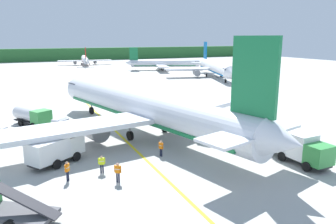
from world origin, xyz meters
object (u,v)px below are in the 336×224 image
(cargo_container_far, at_px, (203,132))
(crew_loader_left, at_px, (118,171))
(airliner_far_taxiway, at_px, (164,64))
(crew_marshaller, at_px, (67,170))
(cargo_container_near, at_px, (61,126))
(service_truck_fuel, at_px, (298,146))
(airliner_mid_apron, at_px, (215,67))
(airliner_foreground, at_px, (143,108))
(crew_supervisor, at_px, (102,163))
(crew_loader_right, at_px, (161,147))
(service_truck_pushback, at_px, (56,149))
(airliner_distant, at_px, (85,60))
(service_truck_baggage, at_px, (32,116))

(cargo_container_far, distance_m, crew_loader_left, 13.94)
(airliner_far_taxiway, xyz_separation_m, crew_marshaller, (-45.36, -83.93, -1.32))
(airliner_far_taxiway, height_order, cargo_container_near, airliner_far_taxiway)
(service_truck_fuel, distance_m, crew_loader_left, 17.24)
(airliner_mid_apron, relative_size, cargo_container_near, 14.35)
(airliner_foreground, distance_m, cargo_container_near, 10.82)
(airliner_mid_apron, bearing_deg, airliner_foreground, -130.20)
(airliner_foreground, height_order, cargo_container_near, airliner_foreground)
(cargo_container_near, xyz_separation_m, crew_marshaller, (-1.16, -15.03, 0.11))
(airliner_foreground, relative_size, cargo_container_far, 17.77)
(cargo_container_far, xyz_separation_m, crew_supervisor, (-12.88, -4.39, -0.05))
(cargo_container_far, relative_size, crew_loader_right, 1.38)
(service_truck_pushback, height_order, crew_marshaller, service_truck_pushback)
(airliner_foreground, xyz_separation_m, service_truck_pushback, (-10.89, -5.63, -1.93))
(airliner_mid_apron, height_order, service_truck_fuel, airliner_mid_apron)
(crew_loader_left, bearing_deg, service_truck_fuel, -8.57)
(crew_supervisor, bearing_deg, airliner_distant, 80.35)
(airliner_foreground, bearing_deg, crew_loader_left, -118.95)
(airliner_distant, relative_size, service_truck_baggage, 4.30)
(service_truck_fuel, relative_size, crew_loader_left, 3.81)
(crew_loader_right, bearing_deg, airliner_distant, 83.27)
(airliner_mid_apron, relative_size, crew_supervisor, 21.88)
(crew_loader_right, bearing_deg, airliner_far_taxiway, 66.27)
(cargo_container_near, distance_m, crew_marshaller, 15.07)
(airliner_mid_apron, xyz_separation_m, airliner_distant, (-27.07, 62.40, -0.69))
(airliner_foreground, height_order, airliner_far_taxiway, airliner_foreground)
(crew_loader_right, bearing_deg, service_truck_pushback, 166.67)
(service_truck_fuel, bearing_deg, service_truck_baggage, 132.60)
(crew_loader_left, bearing_deg, crew_marshaller, 151.79)
(airliner_foreground, xyz_separation_m, cargo_container_far, (5.43, -5.20, -2.40))
(cargo_container_far, height_order, crew_supervisor, cargo_container_far)
(airliner_far_taxiway, xyz_separation_m, cargo_container_near, (-44.20, -68.90, -1.43))
(service_truck_fuel, xyz_separation_m, crew_loader_right, (-11.40, 6.70, -0.63))
(airliner_far_taxiway, distance_m, cargo_container_far, 84.39)
(cargo_container_near, bearing_deg, service_truck_fuel, -44.97)
(service_truck_fuel, distance_m, crew_loader_right, 13.24)
(airliner_foreground, height_order, crew_loader_left, airliner_foreground)
(airliner_foreground, relative_size, crew_loader_right, 24.58)
(airliner_far_taxiway, height_order, airliner_distant, airliner_far_taxiway)
(airliner_far_taxiway, bearing_deg, airliner_distant, 121.72)
(crew_marshaller, bearing_deg, cargo_container_near, 85.58)
(crew_supervisor, bearing_deg, service_truck_baggage, 104.08)
(service_truck_fuel, distance_m, cargo_container_near, 27.76)
(crew_marshaller, bearing_deg, airliner_far_taxiway, 61.61)
(service_truck_pushback, distance_m, cargo_container_far, 16.33)
(cargo_container_near, xyz_separation_m, crew_loader_left, (2.60, -17.05, 0.11))
(airliner_far_taxiway, distance_m, cargo_container_near, 81.87)
(service_truck_fuel, relative_size, cargo_container_far, 2.83)
(airliner_distant, xyz_separation_m, service_truck_pushback, (-23.71, -115.23, -0.79))
(service_truck_fuel, bearing_deg, crew_loader_left, 171.43)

